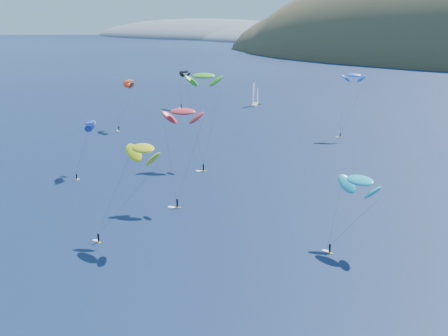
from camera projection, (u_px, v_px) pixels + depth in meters
name	position (u px, v px, depth m)	size (l,w,h in m)	color
headland	(223.00, 39.00, 922.48)	(460.00, 250.00, 60.00)	slate
sailboat	(255.00, 103.00, 281.27)	(9.84, 8.82, 11.74)	silver
kitesurfer_1	(129.00, 81.00, 225.65)	(9.04, 12.09, 19.45)	yellow
kitesurfer_2	(143.00, 148.00, 116.46)	(11.42, 11.23, 20.29)	yellow
kitesurfer_3	(204.00, 76.00, 173.80)	(12.48, 14.47, 27.34)	yellow
kitesurfer_4	(354.00, 75.00, 209.91)	(8.18, 7.97, 23.04)	yellow
kitesurfer_5	(360.00, 180.00, 113.41)	(10.52, 10.72, 15.26)	yellow
kitesurfer_9	(183.00, 112.00, 137.80)	(9.75, 8.99, 23.24)	yellow
kitesurfer_10	(90.00, 123.00, 164.67)	(7.41, 12.84, 15.73)	yellow
kitesurfer_12	(185.00, 72.00, 274.22)	(8.68, 8.76, 17.75)	yellow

